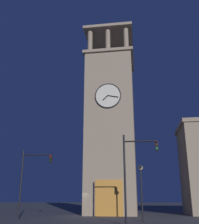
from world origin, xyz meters
TOP-DOWN VIEW (x-y plane):
  - ground_plane at (0.00, 0.00)m, footprint 200.00×200.00m
  - clocktower at (-3.66, -2.42)m, footprint 6.87×6.90m
  - traffic_signal_near at (3.50, 6.86)m, footprint 3.12×0.41m
  - traffic_signal_mid at (-6.85, 11.29)m, footprint 2.76×0.41m
  - street_lamp at (-7.35, 7.73)m, footprint 0.44×0.44m

SIDE VIEW (x-z plane):
  - ground_plane at x=0.00m, z-range 0.00..0.00m
  - street_lamp at x=-7.35m, z-range 0.98..5.80m
  - traffic_signal_near at x=3.50m, z-range 0.98..7.57m
  - traffic_signal_mid at x=-6.85m, z-range 0.94..7.83m
  - clocktower at x=-3.66m, z-range -2.84..25.07m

